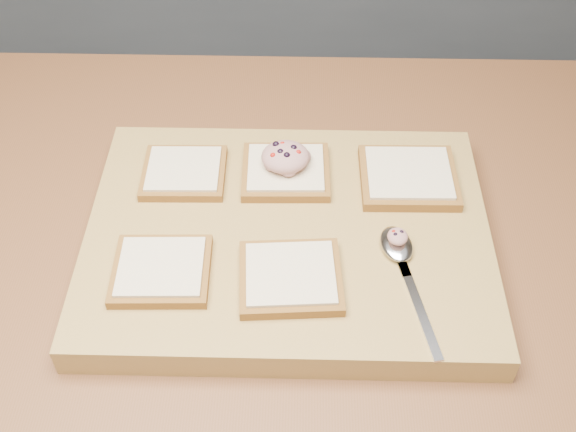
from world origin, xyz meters
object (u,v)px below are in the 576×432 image
cutting_board (288,238)px  bread_far_center (286,171)px  spoon (400,253)px  tuna_salad_dollop (285,156)px

cutting_board → bread_far_center: 0.10m
bread_far_center → spoon: size_ratio=0.60×
bread_far_center → spoon: bread_far_center is taller
tuna_salad_dollop → cutting_board: bearing=-86.6°
bread_far_center → spoon: (0.15, -0.14, -0.00)m
cutting_board → bread_far_center: bread_far_center is taller
spoon → tuna_salad_dollop: bearing=134.7°
bread_far_center → spoon: 0.21m
spoon → bread_far_center: bearing=135.2°
cutting_board → tuna_salad_dollop: bearing=93.4°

